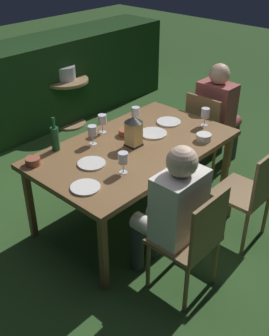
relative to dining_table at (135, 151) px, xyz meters
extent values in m
plane|color=#2D5123|center=(0.00, 0.00, -0.68)|extent=(16.00, 16.00, 0.00)
cube|color=brown|center=(0.00, 0.00, 0.03)|extent=(1.75, 1.02, 0.04)
cube|color=brown|center=(-0.81, -0.44, -0.33)|extent=(0.05, 0.05, 0.68)
cube|color=brown|center=(0.81, -0.44, -0.33)|extent=(0.05, 0.05, 0.68)
cube|color=brown|center=(-0.81, 0.44, -0.33)|extent=(0.05, 0.05, 0.68)
cube|color=brown|center=(0.81, 0.44, -0.33)|extent=(0.05, 0.05, 0.68)
cube|color=brown|center=(0.39, -0.83, -0.24)|extent=(0.42, 0.40, 0.03)
cube|color=brown|center=(0.39, -1.02, -0.02)|extent=(0.40, 0.02, 0.42)
cylinder|color=brown|center=(0.21, -0.66, -0.47)|extent=(0.03, 0.03, 0.42)
cylinder|color=brown|center=(0.57, -0.66, -0.47)|extent=(0.03, 0.03, 0.42)
cylinder|color=brown|center=(0.21, -1.00, -0.47)|extent=(0.03, 0.03, 0.42)
cylinder|color=brown|center=(0.57, -1.00, -0.47)|extent=(0.03, 0.03, 0.42)
cube|color=brown|center=(1.20, 0.00, -0.24)|extent=(0.40, 0.42, 0.03)
cube|color=brown|center=(1.01, 0.00, -0.02)|extent=(0.03, 0.40, 0.42)
cylinder|color=brown|center=(1.37, 0.18, -0.47)|extent=(0.03, 0.03, 0.42)
cylinder|color=brown|center=(1.37, -0.18, -0.47)|extent=(0.03, 0.03, 0.42)
cylinder|color=brown|center=(1.03, 0.18, -0.47)|extent=(0.03, 0.03, 0.42)
cylinder|color=brown|center=(1.03, -0.18, -0.47)|extent=(0.03, 0.03, 0.42)
cube|color=#9E4C47|center=(1.26, 0.00, 0.02)|extent=(0.24, 0.38, 0.50)
sphere|color=#D1A889|center=(1.26, 0.00, 0.37)|extent=(0.21, 0.21, 0.21)
cylinder|color=#9E4C47|center=(1.40, 0.09, -0.21)|extent=(0.36, 0.13, 0.13)
cylinder|color=#9E4C47|center=(1.40, -0.09, -0.21)|extent=(0.36, 0.13, 0.13)
cylinder|color=#333338|center=(1.56, 0.09, -0.45)|extent=(0.11, 0.11, 0.45)
cylinder|color=#333338|center=(1.56, -0.09, -0.45)|extent=(0.11, 0.11, 0.45)
cube|color=brown|center=(-0.39, -0.83, -0.24)|extent=(0.42, 0.40, 0.03)
cube|color=brown|center=(-0.39, -1.02, -0.02)|extent=(0.40, 0.02, 0.42)
cylinder|color=brown|center=(-0.57, -0.66, -0.47)|extent=(0.03, 0.03, 0.42)
cylinder|color=brown|center=(-0.21, -0.66, -0.47)|extent=(0.03, 0.03, 0.42)
cylinder|color=brown|center=(-0.57, -1.00, -0.47)|extent=(0.03, 0.03, 0.42)
cylinder|color=brown|center=(-0.21, -1.00, -0.47)|extent=(0.03, 0.03, 0.42)
cube|color=white|center=(-0.39, -0.77, 0.02)|extent=(0.38, 0.24, 0.50)
sphere|color=beige|center=(-0.39, -0.77, 0.37)|extent=(0.21, 0.21, 0.21)
cylinder|color=white|center=(-0.48, -0.63, -0.21)|extent=(0.13, 0.36, 0.13)
cylinder|color=white|center=(-0.30, -0.63, -0.21)|extent=(0.13, 0.36, 0.13)
cylinder|color=#333338|center=(-0.48, -0.47, -0.45)|extent=(0.11, 0.11, 0.45)
cylinder|color=#333338|center=(-0.30, -0.47, -0.45)|extent=(0.11, 0.11, 0.45)
cube|color=black|center=(0.00, 0.01, 0.06)|extent=(0.12, 0.12, 0.01)
cube|color=#F9D17A|center=(0.00, 0.01, 0.17)|extent=(0.11, 0.11, 0.20)
cone|color=black|center=(0.00, 0.01, 0.29)|extent=(0.15, 0.15, 0.05)
cylinder|color=#195128|center=(-0.49, 0.43, 0.15)|extent=(0.07, 0.07, 0.20)
cylinder|color=#195128|center=(-0.49, 0.43, 0.30)|extent=(0.03, 0.03, 0.09)
cylinder|color=silver|center=(0.74, -0.20, 0.05)|extent=(0.06, 0.06, 0.00)
cylinder|color=silver|center=(0.74, -0.20, 0.09)|extent=(0.01, 0.01, 0.08)
cylinder|color=silver|center=(0.74, -0.20, 0.18)|extent=(0.08, 0.08, 0.08)
cylinder|color=maroon|center=(0.74, -0.20, 0.15)|extent=(0.07, 0.07, 0.03)
cylinder|color=silver|center=(0.33, 0.28, 0.05)|extent=(0.06, 0.06, 0.00)
cylinder|color=silver|center=(0.33, 0.28, 0.09)|extent=(0.01, 0.01, 0.08)
cylinder|color=silver|center=(0.33, 0.28, 0.18)|extent=(0.08, 0.08, 0.08)
cylinder|color=maroon|center=(0.33, 0.28, 0.15)|extent=(0.07, 0.07, 0.03)
cylinder|color=silver|center=(-0.37, -0.23, 0.05)|extent=(0.06, 0.06, 0.00)
cylinder|color=silver|center=(-0.37, -0.23, 0.09)|extent=(0.01, 0.01, 0.08)
cylinder|color=silver|center=(-0.37, -0.23, 0.18)|extent=(0.08, 0.08, 0.08)
cylinder|color=maroon|center=(-0.37, -0.23, 0.15)|extent=(0.07, 0.07, 0.03)
cylinder|color=silver|center=(-0.21, 0.28, 0.05)|extent=(0.06, 0.06, 0.00)
cylinder|color=silver|center=(-0.21, 0.28, 0.09)|extent=(0.01, 0.01, 0.08)
cylinder|color=silver|center=(-0.21, 0.28, 0.18)|extent=(0.08, 0.08, 0.08)
cylinder|color=maroon|center=(-0.21, 0.28, 0.15)|extent=(0.07, 0.07, 0.03)
cylinder|color=silver|center=(0.00, 0.39, 0.05)|extent=(0.06, 0.06, 0.00)
cylinder|color=silver|center=(0.00, 0.39, 0.09)|extent=(0.01, 0.01, 0.08)
cylinder|color=silver|center=(0.00, 0.39, 0.18)|extent=(0.08, 0.08, 0.08)
cylinder|color=maroon|center=(0.00, 0.39, 0.15)|extent=(0.07, 0.07, 0.03)
cylinder|color=white|center=(0.56, 0.08, 0.06)|extent=(0.23, 0.23, 0.01)
cylinder|color=silver|center=(0.28, 0.03, 0.06)|extent=(0.24, 0.24, 0.01)
cylinder|color=silver|center=(-0.45, 0.04, 0.06)|extent=(0.22, 0.22, 0.01)
cylinder|color=white|center=(-0.71, -0.17, 0.06)|extent=(0.22, 0.22, 0.01)
cylinder|color=#9E5138|center=(0.10, 0.19, 0.08)|extent=(0.13, 0.13, 0.06)
cylinder|color=#424C1E|center=(0.10, 0.19, 0.09)|extent=(0.11, 0.11, 0.02)
cylinder|color=silver|center=(0.48, -0.37, 0.08)|extent=(0.13, 0.13, 0.06)
cylinder|color=tan|center=(0.48, -0.37, 0.09)|extent=(0.11, 0.11, 0.02)
cylinder|color=#9E5138|center=(-0.76, 0.37, 0.08)|extent=(0.12, 0.12, 0.06)
cylinder|color=#477533|center=(-0.76, 0.37, 0.09)|extent=(0.10, 0.10, 0.02)
cylinder|color=#9E7A51|center=(0.88, 1.99, -0.07)|extent=(0.57, 0.57, 0.03)
cylinder|color=#9E7A51|center=(0.88, 1.99, -0.38)|extent=(0.07, 0.07, 0.59)
cylinder|color=#9E7A51|center=(0.88, 1.99, -0.66)|extent=(0.43, 0.43, 0.02)
cylinder|color=#B2B7BF|center=(0.88, 1.99, 0.04)|extent=(0.26, 0.26, 0.17)
cylinder|color=white|center=(0.88, 1.99, 0.08)|extent=(0.23, 0.23, 0.04)
cylinder|color=#1E5B2D|center=(0.84, 1.99, 0.12)|extent=(0.07, 0.07, 0.16)
cylinder|color=#1E5B2D|center=(0.84, 1.99, 0.25)|extent=(0.03, 0.03, 0.09)
camera|label=1|loc=(-2.26, -2.07, 1.68)|focal=43.94mm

